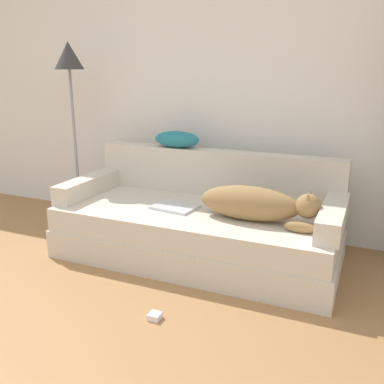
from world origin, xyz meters
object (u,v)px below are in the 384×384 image
dog (256,204)px  throw_pillow (177,139)px  couch (197,233)px  floor_lamp (70,78)px  power_adapter (155,316)px  laptop (175,207)px

dog → throw_pillow: bearing=149.5°
couch → floor_lamp: size_ratio=1.29×
throw_pillow → floor_lamp: (-0.94, -0.11, 0.48)m
throw_pillow → power_adapter: size_ratio=5.58×
throw_pillow → laptop: bearing=-66.8°
couch → power_adapter: size_ratio=29.88×
dog → power_adapter: bearing=-114.1°
throw_pillow → floor_lamp: floor_lamp is taller
dog → power_adapter: 0.99m
couch → power_adapter: 0.89m
dog → laptop: (-0.61, 0.02, -0.11)m
couch → floor_lamp: floor_lamp is taller
power_adapter → floor_lamp: bearing=140.3°
couch → dog: bearing=-10.0°
couch → throw_pillow: bearing=131.4°
floor_lamp → power_adapter: bearing=-39.7°
laptop → power_adapter: laptop is taller
couch → laptop: size_ratio=6.04×
couch → throw_pillow: 0.81m
dog → power_adapter: dog is taller
throw_pillow → power_adapter: (0.45, -1.26, -0.79)m
laptop → dog: bearing=4.7°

